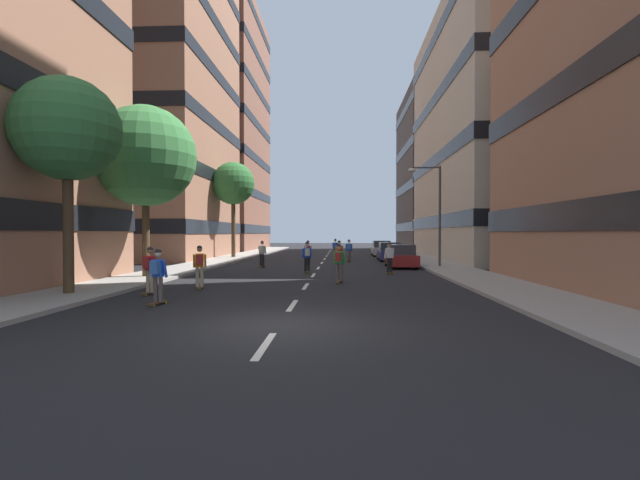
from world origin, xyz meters
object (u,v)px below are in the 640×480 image
object	(u,v)px
street_tree_mid	(233,184)
skater_0	(307,255)
skater_1	(308,251)
parked_car_near	(381,249)
parked_car_far	(401,257)
skater_2	(349,249)
skater_6	(335,248)
skater_4	(390,256)
skater_10	(339,261)
parked_car_mid	(389,252)
street_tree_near	(145,157)
skater_8	(262,252)
streetlamp_right	(434,205)
skater_7	(158,273)
street_tree_far	(67,130)
skater_5	(200,264)
skater_3	(150,267)
skater_9	(339,252)

from	to	relation	value
street_tree_mid	skater_0	xyz separation A→B (m)	(7.78, -14.28, -5.68)
skater_1	parked_car_near	bearing A→B (deg)	65.98
parked_car_far	skater_2	world-z (taller)	skater_2
skater_0	skater_6	bearing A→B (deg)	84.45
skater_4	skater_10	world-z (taller)	same
parked_car_mid	street_tree_near	xyz separation A→B (m)	(-13.65, -15.04, 5.38)
parked_car_near	skater_8	size ratio (longest dim) A/B	2.47
parked_car_near	streetlamp_right	bearing A→B (deg)	-82.11
skater_1	skater_7	size ratio (longest dim) A/B	1.00
parked_car_mid	parked_car_far	xyz separation A→B (m)	(0.00, -7.12, 0.00)
street_tree_far	skater_10	distance (m)	11.89
skater_5	skater_8	world-z (taller)	same
parked_car_near	skater_7	bearing A→B (deg)	-107.59
skater_7	skater_10	size ratio (longest dim) A/B	1.00
skater_4	parked_car_near	bearing A→B (deg)	86.35
skater_0	street_tree_near	bearing A→B (deg)	-155.84
skater_3	street_tree_near	bearing A→B (deg)	115.45
skater_6	skater_7	xyz separation A→B (m)	(-5.21, -25.59, 0.03)
skater_7	street_tree_near	bearing A→B (deg)	116.52
skater_1	skater_5	bearing A→B (deg)	-105.23
skater_7	skater_10	world-z (taller)	same
skater_6	skater_3	bearing A→B (deg)	-105.52
skater_6	skater_1	bearing A→B (deg)	-100.95
street_tree_near	skater_5	world-z (taller)	street_tree_near
skater_9	street_tree_near	bearing A→B (deg)	-138.41
street_tree_mid	skater_0	world-z (taller)	street_tree_mid
parked_car_near	street_tree_near	size ratio (longest dim) A/B	0.52
skater_4	street_tree_mid	bearing A→B (deg)	130.49
parked_car_mid	skater_8	distance (m)	11.88
parked_car_mid	parked_car_near	bearing A→B (deg)	90.00
parked_car_far	street_tree_mid	distance (m)	17.87
skater_1	skater_10	size ratio (longest dim) A/B	1.00
street_tree_near	skater_1	world-z (taller)	street_tree_near
street_tree_mid	skater_9	size ratio (longest dim) A/B	4.78
parked_car_mid	skater_10	xyz separation A→B (m)	(-4.03, -16.39, 0.32)
parked_car_far	skater_10	xyz separation A→B (m)	(-4.03, -9.27, 0.32)
streetlamp_right	skater_3	distance (m)	18.86
parked_car_near	skater_2	bearing A→B (deg)	-109.97
skater_5	skater_9	xyz separation A→B (m)	(5.59, 12.40, 0.00)
street_tree_near	skater_4	bearing A→B (deg)	14.59
street_tree_mid	street_tree_far	size ratio (longest dim) A/B	1.11
skater_1	skater_4	xyz separation A→B (m)	(4.99, -5.50, -0.03)
parked_car_near	skater_8	world-z (taller)	skater_8
parked_car_near	parked_car_far	size ratio (longest dim) A/B	1.00
skater_1	skater_2	distance (m)	5.58
skater_9	skater_3	bearing A→B (deg)	-116.00
skater_0	skater_3	size ratio (longest dim) A/B	1.00
parked_car_far	skater_0	world-z (taller)	skater_0
skater_3	skater_5	xyz separation A→B (m)	(1.30, 1.73, 0.00)
skater_3	skater_9	bearing A→B (deg)	64.00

